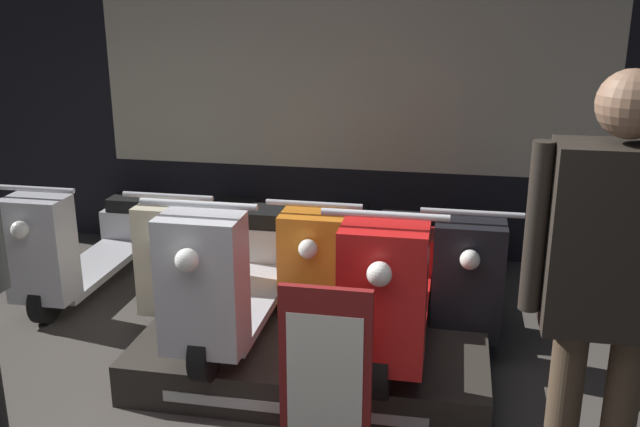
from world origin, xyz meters
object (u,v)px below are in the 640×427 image
at_px(scooter_backrow_1, 204,252).
at_px(scooter_backrow_3, 465,270).
at_px(person_right_browsing, 610,272).
at_px(scooter_display_left, 238,272).
at_px(scooter_backrow_2, 331,261).
at_px(scooter_display_right, 393,284).
at_px(price_sign_board, 325,387).
at_px(scooter_backrow_0, 86,244).

relative_size(scooter_backrow_1, scooter_backrow_3, 1.00).
distance_m(scooter_backrow_1, person_right_browsing, 3.01).
distance_m(scooter_display_left, scooter_backrow_2, 0.97).
distance_m(scooter_display_left, scooter_display_right, 0.86).
xyz_separation_m(scooter_backrow_1, price_sign_board, (1.18, -1.79, 0.13)).
height_order(scooter_display_left, scooter_backrow_2, scooter_display_left).
bearing_deg(price_sign_board, scooter_backrow_2, 99.30).
distance_m(scooter_backrow_2, scooter_backrow_3, 0.89).
xyz_separation_m(scooter_backrow_1, scooter_backrow_2, (0.89, 0.00, 0.00)).
height_order(scooter_backrow_2, person_right_browsing, person_right_browsing).
distance_m(scooter_display_right, scooter_backrow_1, 1.65).
bearing_deg(scooter_backrow_3, scooter_display_left, -145.59).
bearing_deg(scooter_backrow_2, scooter_backrow_1, 180.00).
bearing_deg(price_sign_board, scooter_display_left, 125.71).
bearing_deg(scooter_display_left, scooter_backrow_3, 34.41).
bearing_deg(scooter_backrow_1, person_right_browsing, -39.67).
bearing_deg(scooter_backrow_0, scooter_display_left, -31.48).
xyz_separation_m(scooter_display_right, scooter_backrow_1, (-1.38, 0.86, -0.23)).
height_order(person_right_browsing, price_sign_board, person_right_browsing).
height_order(scooter_display_left, scooter_backrow_1, scooter_display_left).
xyz_separation_m(scooter_backrow_0, scooter_backrow_3, (2.67, 0.00, 0.00)).
xyz_separation_m(scooter_backrow_2, price_sign_board, (0.29, -1.79, 0.13)).
bearing_deg(price_sign_board, scooter_backrow_3, 71.49).
distance_m(scooter_backrow_0, scooter_backrow_1, 0.89).
bearing_deg(scooter_display_right, person_right_browsing, -49.17).
relative_size(scooter_display_right, scooter_backrow_1, 1.00).
height_order(scooter_display_left, scooter_backrow_3, scooter_display_left).
bearing_deg(scooter_backrow_0, price_sign_board, -40.74).
bearing_deg(scooter_backrow_1, scooter_display_left, -58.95).
distance_m(scooter_backrow_1, scooter_backrow_3, 1.78).
relative_size(scooter_display_right, person_right_browsing, 0.93).
relative_size(scooter_display_right, scooter_backrow_3, 1.00).
xyz_separation_m(scooter_display_left, scooter_backrow_1, (-0.52, 0.86, -0.23)).
height_order(scooter_display_right, person_right_browsing, person_right_browsing).
relative_size(person_right_browsing, price_sign_board, 1.98).
bearing_deg(scooter_backrow_3, price_sign_board, -108.51).
relative_size(scooter_display_left, scooter_backrow_3, 1.00).
xyz_separation_m(scooter_backrow_3, price_sign_board, (-0.60, -1.79, 0.13)).
bearing_deg(scooter_backrow_3, person_right_browsing, -76.13).
relative_size(scooter_backrow_3, person_right_browsing, 0.93).
xyz_separation_m(scooter_backrow_0, scooter_backrow_2, (1.78, 0.00, 0.00)).
relative_size(scooter_display_left, price_sign_board, 1.84).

